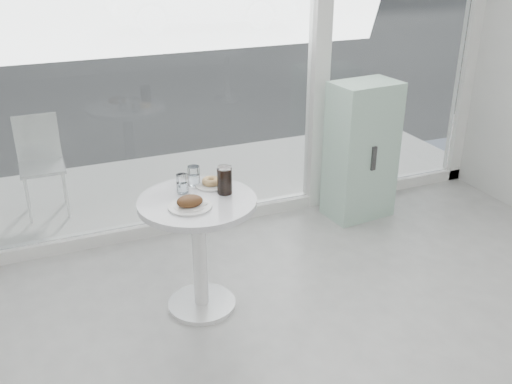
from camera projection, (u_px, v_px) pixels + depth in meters
name	position (u px, v px, depth m)	size (l,w,h in m)	color
storefront	(222.00, 10.00, 4.15)	(5.00, 0.14, 3.00)	white
main_table	(199.00, 232.00, 3.51)	(0.72, 0.72, 0.77)	white
patio_deck	(191.00, 183.00, 5.49)	(5.60, 1.60, 0.05)	white
street	(63.00, 21.00, 15.75)	(40.00, 24.00, 0.00)	#323232
mint_cabinet	(361.00, 151.00, 4.72)	(0.57, 0.41, 1.16)	#95BEAA
patio_chair	(41.00, 159.00, 4.74)	(0.36, 0.36, 0.82)	white
plate_fritter	(190.00, 203.00, 3.31)	(0.26, 0.26, 0.07)	silver
plate_donut	(211.00, 183.00, 3.59)	(0.20, 0.20, 0.05)	silver
water_tumbler_a	(182.00, 185.00, 3.49)	(0.07, 0.07, 0.12)	white
water_tumbler_b	(194.00, 177.00, 3.59)	(0.08, 0.08, 0.13)	white
cola_glass	(225.00, 180.00, 3.46)	(0.09, 0.09, 0.18)	white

